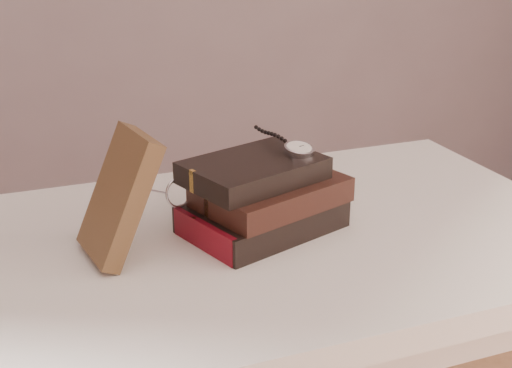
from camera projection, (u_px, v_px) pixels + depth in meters
name	position (u px, v px, depth m)	size (l,w,h in m)	color
table	(260.00, 286.00, 1.07)	(1.00, 0.60, 0.75)	white
book_stack	(263.00, 197.00, 1.03)	(0.26, 0.22, 0.11)	black
journal	(119.00, 196.00, 0.94)	(0.03, 0.11, 0.18)	#422C19
pocket_watch	(296.00, 147.00, 1.04)	(0.06, 0.15, 0.02)	silver
eyeglasses	(190.00, 188.00, 1.03)	(0.12, 0.13, 0.04)	silver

